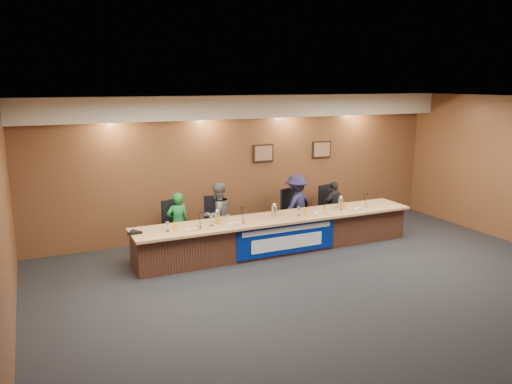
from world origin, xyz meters
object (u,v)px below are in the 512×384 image
banner (287,239)px  panelist_d (334,206)px  panelist_b (218,215)px  office_chair_b (216,224)px  panelist_c (296,206)px  speakerphone (134,232)px  carafe_mid (274,212)px  carafe_left (217,218)px  dais_body (278,234)px  office_chair_a (177,229)px  office_chair_c (294,215)px  panelist_a (178,223)px  carafe_right (340,203)px  office_chair_d (332,210)px

banner → panelist_d: (1.87, 1.15, 0.22)m
panelist_b → office_chair_b: bearing=-107.6°
panelist_c → speakerphone: size_ratio=4.52×
carafe_mid → carafe_left: bearing=176.7°
banner → carafe_mid: size_ratio=9.24×
panelist_c → panelist_d: 1.03m
dais_body → office_chair_a: 2.12m
banner → office_chair_c: (0.85, 1.25, 0.10)m
panelist_a → panelist_c: panelist_c is taller
carafe_mid → office_chair_c: bearing=42.3°
dais_body → panelist_b: size_ratio=4.23×
panelist_a → office_chair_a: 0.19m
panelist_d → carafe_right: bearing=49.8°
panelist_d → office_chair_a: (-3.81, 0.10, -0.12)m
panelist_d → speakerphone: bearing=-8.3°
office_chair_a → speakerphone: (-1.03, -0.84, 0.30)m
office_chair_a → office_chair_c: 2.79m
panelist_a → carafe_mid: 2.00m
banner → office_chair_b: banner is taller
office_chair_c → carafe_left: bearing=-176.4°
office_chair_a → carafe_left: bearing=-67.2°
panelist_a → panelist_d: panelist_a is taller
panelist_a → office_chair_d: 3.82m
panelist_b → office_chair_c: panelist_b is taller
banner → speakerphone: bearing=172.1°
office_chair_a → banner: bearing=-46.9°
speakerphone → carafe_mid: bearing=-0.8°
dais_body → panelist_a: (-1.94, 0.74, 0.29)m
banner → office_chair_b: size_ratio=4.58×
office_chair_d → carafe_mid: 2.21m
carafe_right → office_chair_a: bearing=167.2°
dais_body → carafe_left: bearing=178.8°
office_chair_c → carafe_right: 1.14m
office_chair_a → office_chair_b: same height
banner → carafe_right: size_ratio=10.00×
panelist_b → carafe_mid: size_ratio=5.95×
dais_body → carafe_right: bearing=1.3°
dais_body → banner: bearing=-90.0°
carafe_mid → speakerphone: (-2.86, 0.04, -0.09)m
panelist_d → panelist_c: bearing=-17.0°
office_chair_b → carafe_right: bearing=-10.3°
office_chair_d → dais_body: bearing=-173.8°
banner → panelist_a: panelist_a is taller
dais_body → office_chair_c: bearing=44.6°
panelist_d → carafe_right: (-0.30, -0.70, 0.26)m
office_chair_b → office_chair_c: same height
panelist_b → office_chair_c: (1.92, 0.10, -0.23)m
carafe_left → carafe_mid: bearing=-3.3°
panelist_b → carafe_left: 0.77m
carafe_left → carafe_mid: (1.22, -0.07, 0.01)m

